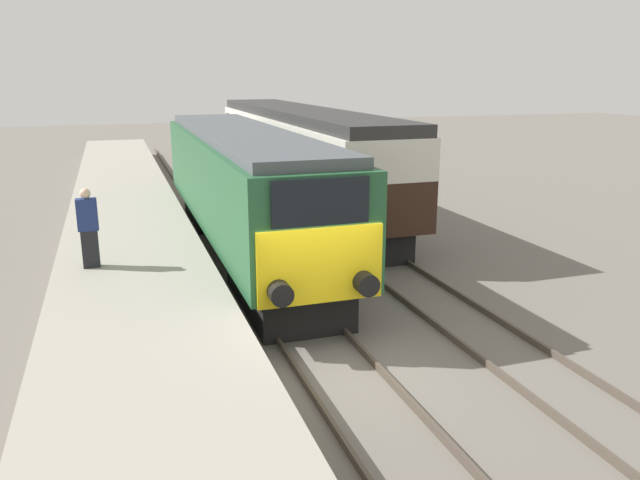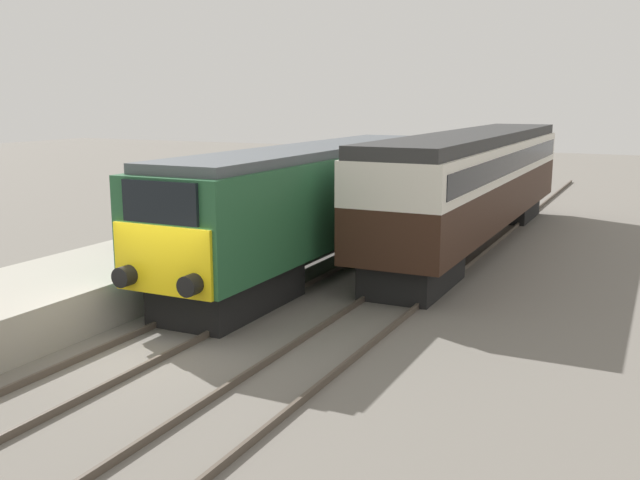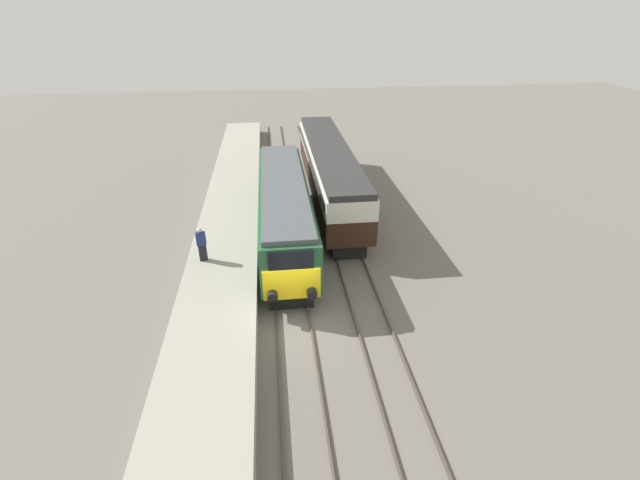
# 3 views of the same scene
# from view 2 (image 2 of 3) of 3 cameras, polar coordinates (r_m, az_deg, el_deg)

# --- Properties ---
(ground_plane) EXTENTS (120.00, 120.00, 0.00)m
(ground_plane) POSITION_cam_2_polar(r_m,az_deg,el_deg) (15.27, -13.66, -8.44)
(ground_plane) COLOR slate
(platform_left) EXTENTS (3.50, 50.00, 1.02)m
(platform_left) POSITION_cam_2_polar(r_m,az_deg,el_deg) (23.25, -7.48, -0.14)
(platform_left) COLOR #9E998C
(platform_left) RESTS_ON ground_plane
(rails_near_track) EXTENTS (1.51, 60.00, 0.14)m
(rails_near_track) POSITION_cam_2_polar(r_m,az_deg,el_deg) (19.16, -4.13, -3.87)
(rails_near_track) COLOR #4C4238
(rails_near_track) RESTS_ON ground_plane
(rails_far_track) EXTENTS (1.50, 60.00, 0.14)m
(rails_far_track) POSITION_cam_2_polar(r_m,az_deg,el_deg) (17.76, 5.45, -5.12)
(rails_far_track) COLOR #4C4238
(rails_far_track) RESTS_ON ground_plane
(locomotive) EXTENTS (2.70, 14.72, 3.70)m
(locomotive) POSITION_cam_2_polar(r_m,az_deg,el_deg) (21.14, -0.45, 3.15)
(locomotive) COLOR black
(locomotive) RESTS_ON ground_plane
(passenger_carriage) EXTENTS (2.75, 17.26, 3.94)m
(passenger_carriage) POSITION_cam_2_polar(r_m,az_deg,el_deg) (25.22, 12.31, 4.91)
(passenger_carriage) COLOR black
(passenger_carriage) RESTS_ON ground_plane
(person_on_platform) EXTENTS (0.44, 0.26, 1.80)m
(person_on_platform) POSITION_cam_2_polar(r_m,az_deg,el_deg) (20.67, -15.29, 2.11)
(person_on_platform) COLOR black
(person_on_platform) RESTS_ON platform_left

